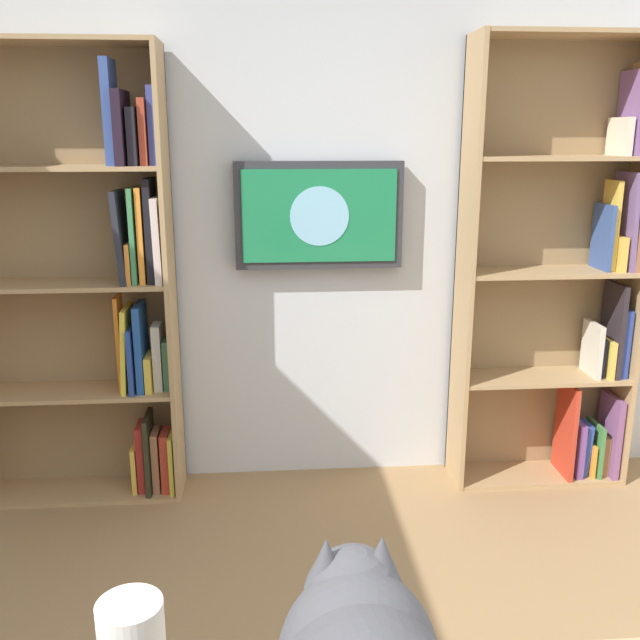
# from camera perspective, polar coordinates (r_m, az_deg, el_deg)

# --- Properties ---
(wall_back) EXTENTS (4.52, 0.06, 2.70)m
(wall_back) POSITION_cam_1_polar(r_m,az_deg,el_deg) (3.40, -0.67, 8.87)
(wall_back) COLOR silver
(wall_back) RESTS_ON ground
(bookshelf_left) EXTENTS (0.85, 0.28, 2.14)m
(bookshelf_left) POSITION_cam_1_polar(r_m,az_deg,el_deg) (3.59, 19.44, 2.73)
(bookshelf_left) COLOR tan
(bookshelf_left) RESTS_ON ground
(bookshelf_right) EXTENTS (0.95, 0.28, 2.09)m
(bookshelf_right) POSITION_cam_1_polar(r_m,az_deg,el_deg) (3.37, -17.85, 2.70)
(bookshelf_right) COLOR tan
(bookshelf_right) RESTS_ON ground
(wall_mounted_tv) EXTENTS (0.79, 0.07, 0.50)m
(wall_mounted_tv) POSITION_cam_1_polar(r_m,az_deg,el_deg) (3.32, -0.09, 8.53)
(wall_mounted_tv) COLOR #333338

